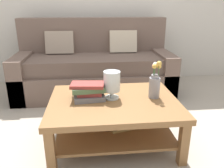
# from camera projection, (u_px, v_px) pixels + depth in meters

# --- Properties ---
(ground_plane) EXTENTS (10.00, 10.00, 0.00)m
(ground_plane) POSITION_uv_depth(u_px,v_px,m) (109.00, 123.00, 2.51)
(ground_plane) COLOR #ADA393
(couch) EXTENTS (2.19, 0.90, 1.06)m
(couch) POSITION_uv_depth(u_px,v_px,m) (95.00, 68.00, 3.32)
(couch) COLOR brown
(couch) RESTS_ON ground
(coffee_table) EXTENTS (1.16, 0.88, 0.43)m
(coffee_table) POSITION_uv_depth(u_px,v_px,m) (114.00, 111.00, 2.08)
(coffee_table) COLOR olive
(coffee_table) RESTS_ON ground
(book_stack_main) EXTENTS (0.31, 0.26, 0.15)m
(book_stack_main) POSITION_uv_depth(u_px,v_px,m) (88.00, 91.00, 2.04)
(book_stack_main) COLOR slate
(book_stack_main) RESTS_ON coffee_table
(glass_hurricane_vase) EXTENTS (0.15, 0.15, 0.26)m
(glass_hurricane_vase) POSITION_uv_depth(u_px,v_px,m) (112.00, 82.00, 2.03)
(glass_hurricane_vase) COLOR silver
(glass_hurricane_vase) RESTS_ON coffee_table
(flower_pitcher) EXTENTS (0.10, 0.10, 0.35)m
(flower_pitcher) POSITION_uv_depth(u_px,v_px,m) (155.00, 83.00, 2.06)
(flower_pitcher) COLOR gray
(flower_pitcher) RESTS_ON coffee_table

